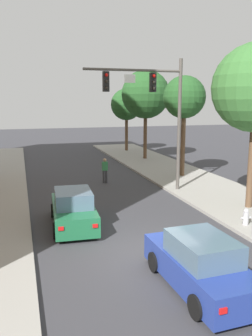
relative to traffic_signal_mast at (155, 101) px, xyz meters
The scene contains 9 objects.
ground_plane 9.86m from the traffic_signal_mast, 111.49° to the right, with size 120.00×120.00×0.00m, color #38383D.
traffic_signal_mast is the anchor object (origin of this frame).
car_lead_green 8.07m from the traffic_signal_mast, 142.26° to the right, with size 2.02×4.33×1.60m.
car_following_blue 11.53m from the traffic_signal_mast, 103.98° to the right, with size 1.96×4.30×1.60m.
pedestrian_crossing_road 5.93m from the traffic_signal_mast, 121.37° to the left, with size 0.36×0.22×1.64m.
fire_hydrant 8.23m from the traffic_signal_mast, 75.45° to the right, with size 0.48×0.24×0.72m.
street_tree_second 4.94m from the traffic_signal_mast, 44.59° to the left, with size 2.89×2.89×6.87m.
street_tree_third 11.92m from the traffic_signal_mast, 72.45° to the left, with size 4.28×4.28×7.89m.
street_tree_farthest 17.28m from the traffic_signal_mast, 78.30° to the left, with size 3.27×3.27×6.45m.
Camera 1 is at (-4.21, -10.80, 5.31)m, focal length 37.47 mm.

